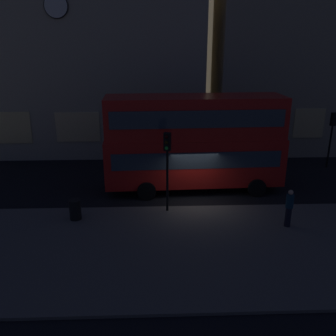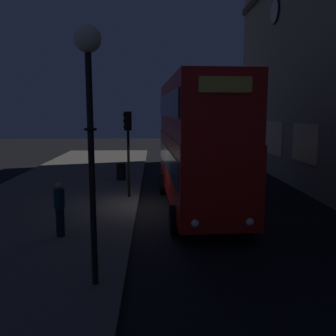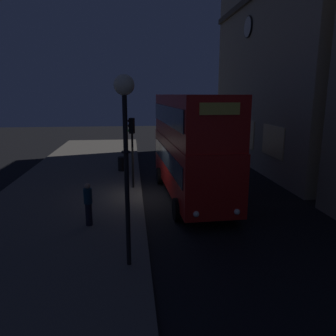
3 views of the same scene
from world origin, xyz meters
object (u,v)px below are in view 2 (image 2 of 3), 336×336
(double_decker_bus, at_px, (197,138))
(litter_bin, at_px, (121,171))
(street_lamp, at_px, (89,86))
(pedestrian, at_px, (60,208))
(traffic_light_near_kerb, at_px, (128,136))

(double_decker_bus, distance_m, litter_bin, 7.39)
(street_lamp, distance_m, litter_bin, 13.66)
(double_decker_bus, relative_size, pedestrian, 5.65)
(traffic_light_near_kerb, distance_m, street_lamp, 8.86)
(litter_bin, bearing_deg, traffic_light_near_kerb, 9.63)
(traffic_light_near_kerb, xyz_separation_m, pedestrian, (5.37, -1.81, -1.92))
(double_decker_bus, xyz_separation_m, litter_bin, (-5.93, -3.74, -2.35))
(street_lamp, distance_m, pedestrian, 5.15)
(pedestrian, bearing_deg, double_decker_bus, 172.77)
(litter_bin, bearing_deg, pedestrian, -6.29)
(double_decker_bus, height_order, pedestrian, double_decker_bus)
(traffic_light_near_kerb, distance_m, pedestrian, 5.98)
(street_lamp, xyz_separation_m, pedestrian, (-3.34, -1.62, -3.57))
(double_decker_bus, bearing_deg, traffic_light_near_kerb, -120.10)
(street_lamp, bearing_deg, litter_bin, -177.57)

